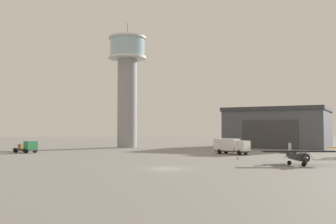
{
  "coord_description": "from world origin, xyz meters",
  "views": [
    {
      "loc": [
        -2.25,
        -46.96,
        4.83
      ],
      "look_at": [
        1.14,
        16.79,
        7.77
      ],
      "focal_mm": 40.64,
      "sensor_mm": 36.0,
      "label": 1
    }
  ],
  "objects_px": {
    "truck_flatbed_green": "(27,147)",
    "control_tower": "(127,78)",
    "airplane_black": "(297,155)",
    "truck_box_white": "(231,146)",
    "traffic_cone_near_left": "(238,157)"
  },
  "relations": [
    {
      "from": "truck_flatbed_green",
      "to": "control_tower",
      "type": "bearing_deg",
      "value": 89.03
    },
    {
      "from": "airplane_black",
      "to": "truck_box_white",
      "type": "height_order",
      "value": "truck_box_white"
    },
    {
      "from": "control_tower",
      "to": "traffic_cone_near_left",
      "type": "height_order",
      "value": "control_tower"
    },
    {
      "from": "control_tower",
      "to": "airplane_black",
      "type": "bearing_deg",
      "value": -63.47
    },
    {
      "from": "airplane_black",
      "to": "traffic_cone_near_left",
      "type": "relative_size",
      "value": 13.2
    },
    {
      "from": "traffic_cone_near_left",
      "to": "control_tower",
      "type": "bearing_deg",
      "value": 116.01
    },
    {
      "from": "truck_box_white",
      "to": "traffic_cone_near_left",
      "type": "distance_m",
      "value": 12.24
    },
    {
      "from": "truck_flatbed_green",
      "to": "traffic_cone_near_left",
      "type": "xyz_separation_m",
      "value": [
        39.44,
        -18.45,
        -0.82
      ]
    },
    {
      "from": "control_tower",
      "to": "truck_flatbed_green",
      "type": "height_order",
      "value": "control_tower"
    },
    {
      "from": "airplane_black",
      "to": "truck_flatbed_green",
      "type": "height_order",
      "value": "airplane_black"
    },
    {
      "from": "truck_box_white",
      "to": "airplane_black",
      "type": "bearing_deg",
      "value": -31.59
    },
    {
      "from": "airplane_black",
      "to": "traffic_cone_near_left",
      "type": "height_order",
      "value": "airplane_black"
    },
    {
      "from": "airplane_black",
      "to": "truck_flatbed_green",
      "type": "bearing_deg",
      "value": -119.56
    },
    {
      "from": "control_tower",
      "to": "airplane_black",
      "type": "relative_size",
      "value": 3.5
    },
    {
      "from": "airplane_black",
      "to": "truck_box_white",
      "type": "xyz_separation_m",
      "value": [
        -4.14,
        22.57,
        0.36
      ]
    }
  ]
}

